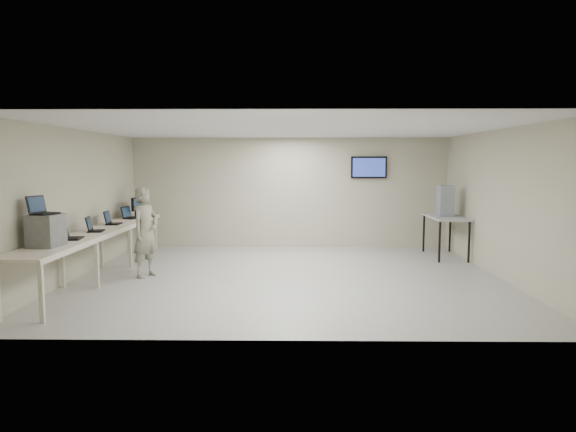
{
  "coord_description": "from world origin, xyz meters",
  "views": [
    {
      "loc": [
        0.14,
        -9.6,
        2.18
      ],
      "look_at": [
        0.0,
        0.2,
        1.15
      ],
      "focal_mm": 32.0,
      "sensor_mm": 36.0,
      "label": 1
    }
  ],
  "objects_px": {
    "soldier": "(146,232)",
    "workbench": "(99,234)",
    "side_table": "(446,219)",
    "equipment_box": "(46,231)"
  },
  "relations": [
    {
      "from": "workbench",
      "to": "side_table",
      "type": "bearing_deg",
      "value": 16.75
    },
    {
      "from": "soldier",
      "to": "workbench",
      "type": "bearing_deg",
      "value": 114.84
    },
    {
      "from": "workbench",
      "to": "side_table",
      "type": "xyz_separation_m",
      "value": [
        7.19,
        2.16,
        0.05
      ]
    },
    {
      "from": "equipment_box",
      "to": "side_table",
      "type": "distance_m",
      "value": 8.33
    },
    {
      "from": "equipment_box",
      "to": "side_table",
      "type": "relative_size",
      "value": 0.31
    },
    {
      "from": "workbench",
      "to": "side_table",
      "type": "height_order",
      "value": "side_table"
    },
    {
      "from": "side_table",
      "to": "equipment_box",
      "type": "bearing_deg",
      "value": -150.58
    },
    {
      "from": "equipment_box",
      "to": "soldier",
      "type": "bearing_deg",
      "value": 69.11
    },
    {
      "from": "workbench",
      "to": "equipment_box",
      "type": "height_order",
      "value": "equipment_box"
    },
    {
      "from": "soldier",
      "to": "side_table",
      "type": "xyz_separation_m",
      "value": [
        6.3,
        2.15,
        0.02
      ]
    }
  ]
}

